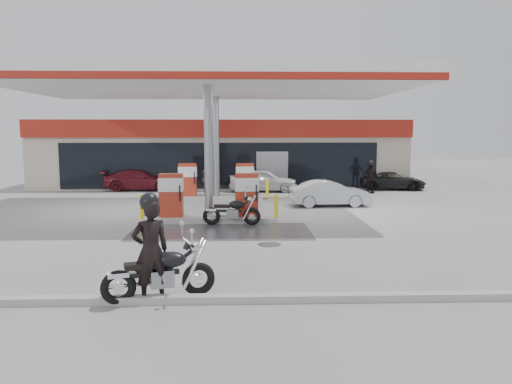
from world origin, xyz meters
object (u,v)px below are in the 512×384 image
at_px(sedan_white, 263,180).
at_px(attendant, 209,178).
at_px(main_motorcycle, 161,274).
at_px(biker_main, 151,251).
at_px(hatchback_silver, 330,193).
at_px(biker_walking, 370,178).
at_px(pump_island_near, 209,202).
at_px(parked_motorcycle, 233,212).
at_px(parked_car_right, 393,181).
at_px(pump_island_far, 216,185).
at_px(parked_car_left, 140,180).

xyz_separation_m(sedan_white, attendant, (-2.89, -2.20, 0.30)).
distance_m(main_motorcycle, biker_main, 0.53).
xyz_separation_m(hatchback_silver, biker_walking, (3.03, 4.60, 0.27)).
xyz_separation_m(pump_island_near, parked_motorcycle, (0.88, -0.80, -0.24)).
bearing_deg(biker_walking, parked_car_right, 27.51).
height_order(sedan_white, biker_walking, biker_walking).
bearing_deg(pump_island_far, pump_island_near, -90.00).
bearing_deg(pump_island_near, biker_main, -93.91).
height_order(pump_island_near, parked_car_right, pump_island_near).
bearing_deg(parked_car_left, biker_main, -167.08).
distance_m(main_motorcycle, attendant, 15.79).
xyz_separation_m(sedan_white, parked_car_left, (-6.96, 0.80, -0.04)).
relative_size(main_motorcycle, parked_car_left, 0.53).
distance_m(parked_motorcycle, parked_car_left, 12.07).
relative_size(sedan_white, parked_car_left, 0.91).
relative_size(main_motorcycle, parked_car_right, 0.60).
relative_size(main_motorcycle, biker_main, 1.09).
bearing_deg(parked_motorcycle, pump_island_far, 102.40).
height_order(biker_main, attendant, biker_main).
distance_m(pump_island_far, attendant, 1.12).
xyz_separation_m(parked_motorcycle, biker_walking, (7.32, 9.00, 0.37)).
distance_m(main_motorcycle, parked_car_left, 19.22).
bearing_deg(pump_island_near, attendant, 93.54).
distance_m(parked_motorcycle, attendant, 7.92).
bearing_deg(hatchback_silver, biker_walking, -37.34).
bearing_deg(parked_car_right, parked_car_left, 98.79).
relative_size(sedan_white, attendant, 1.99).
bearing_deg(hatchback_silver, pump_island_far, 61.12).
height_order(main_motorcycle, parked_car_left, parked_car_left).
bearing_deg(attendant, pump_island_near, 173.61).
bearing_deg(parked_car_left, pump_island_far, -130.39).
relative_size(main_motorcycle, parked_motorcycle, 1.05).
bearing_deg(biker_main, main_motorcycle, 173.34).
height_order(parked_motorcycle, hatchback_silver, hatchback_silver).
bearing_deg(hatchback_silver, parked_car_right, -41.02).
height_order(pump_island_near, pump_island_far, same).
bearing_deg(pump_island_near, parked_car_left, 114.23).
bearing_deg(parked_car_left, parked_motorcycle, -152.27).
relative_size(parked_motorcycle, biker_walking, 1.24).
bearing_deg(main_motorcycle, pump_island_near, 68.40).
distance_m(pump_island_near, biker_walking, 11.60).
distance_m(pump_island_near, parked_car_right, 14.14).
bearing_deg(sedan_white, parked_motorcycle, 174.37).
height_order(pump_island_far, attendant, attendant).
relative_size(pump_island_near, hatchback_silver, 1.46).
bearing_deg(hatchback_silver, main_motorcycle, 151.74).
distance_m(sedan_white, hatchback_silver, 6.22).
bearing_deg(biker_walking, parked_car_left, 154.47).
distance_m(pump_island_far, parked_motorcycle, 6.86).
xyz_separation_m(hatchback_silver, parked_car_right, (4.83, 6.40, -0.07)).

